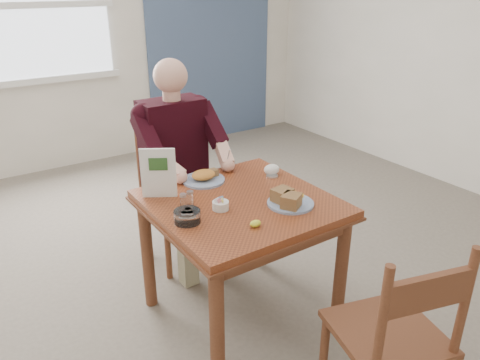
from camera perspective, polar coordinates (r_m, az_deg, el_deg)
floor at (r=2.87m, az=0.04°, el=-16.06°), size 6.00×6.00×0.00m
wall_back at (r=5.01m, az=-20.43°, el=17.17°), size 5.50×0.00×5.50m
accent_panel at (r=5.61m, az=-3.59°, el=19.02°), size 1.60×0.02×2.80m
lemon_wedge at (r=2.20m, az=1.90°, el=-5.33°), size 0.06×0.05×0.03m
napkin at (r=2.78m, az=3.88°, el=1.29°), size 0.12×0.11×0.06m
metal_dish at (r=2.75m, az=3.93°, el=0.50°), size 0.07×0.07×0.01m
window at (r=4.88m, az=-25.42°, el=18.68°), size 1.72×0.04×1.42m
table at (r=2.51m, az=0.05°, el=-4.74°), size 0.92×0.92×0.75m
chair_far at (r=3.21m, az=-7.94°, el=-1.64°), size 0.42×0.42×0.95m
chair_near at (r=2.10m, az=18.26°, el=-17.85°), size 0.52×0.52×0.95m
diner at (r=3.01m, az=-7.52°, el=3.50°), size 0.53×0.56×1.39m
near_plate at (r=2.41m, az=5.92°, el=-2.40°), size 0.31×0.31×0.08m
far_plate at (r=2.69m, az=-4.39°, el=0.37°), size 0.24×0.24×0.07m
caddy at (r=2.36m, az=-2.39°, el=-3.09°), size 0.11×0.11×0.06m
shakers at (r=2.39m, az=-6.51°, el=-2.38°), size 0.09×0.05×0.08m
creamer at (r=2.25m, az=-6.45°, el=-4.42°), size 0.16×0.16×0.06m
menu at (r=2.48m, az=-9.92°, el=0.87°), size 0.16×0.11×0.27m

